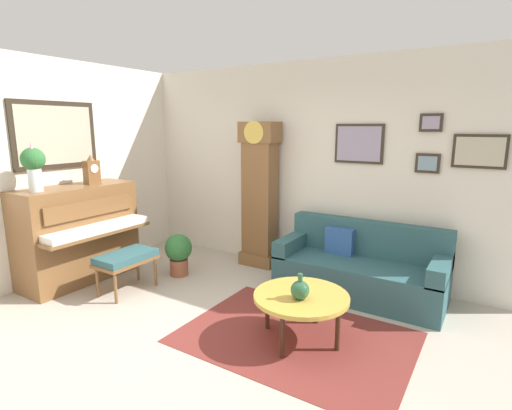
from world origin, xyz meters
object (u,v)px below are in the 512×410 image
Objects in this scene: mantel_clock at (92,171)px; potted_plant at (179,252)px; piano_bench at (126,259)px; green_jug at (300,290)px; couch at (360,268)px; coffee_table at (301,298)px; grandfather_clock at (260,199)px; piano at (79,233)px; flower_vase at (33,164)px.

mantel_clock is 1.54m from potted_plant.
green_jug is (2.27, 0.03, 0.13)m from piano_bench.
couch is 1.31m from coffee_table.
mantel_clock reaches higher than potted_plant.
coffee_table is (-0.14, -1.30, 0.10)m from couch.
grandfather_clock is (0.85, 1.66, 0.56)m from piano_bench.
piano is 0.82m from mantel_clock.
grandfather_clock reaches higher than piano_bench.
grandfather_clock is 8.46× the size of green_jug.
grandfather_clock is 3.62× the size of potted_plant.
piano_bench is at bearing -176.84° from coffee_table.
grandfather_clock is at bearing 52.75° from flower_vase.
mantel_clock is at bearing 178.51° from coffee_table.
couch is at bearing 20.86° from mantel_clock.
green_jug is (1.43, -1.63, -0.43)m from grandfather_clock.
grandfather_clock reaches higher than green_jug.
piano reaches higher than piano_bench.
piano_bench is at bearing -179.20° from green_jug.
grandfather_clock is (1.67, 1.71, 0.35)m from piano.
couch reaches higher than coffee_table.
grandfather_clock is at bearing 131.23° from green_jug.
piano is 3.79× the size of mantel_clock.
mantel_clock is 0.68× the size of potted_plant.
flower_vase reaches higher than piano_bench.
piano_bench is 2.92× the size of green_jug.
grandfather_clock reaches higher than piano.
mantel_clock is (-3.06, 0.08, 0.98)m from coffee_table.
piano is 1.64× the size of coffee_table.
coffee_table is at bearing -1.49° from mantel_clock.
mantel_clock is 0.66× the size of flower_vase.
green_jug is at bearing -18.03° from potted_plant.
mantel_clock is at bearing 165.98° from piano_bench.
potted_plant reaches higher than coffee_table.
piano is 0.76× the size of couch.
piano is 1.04m from flower_vase.
mantel_clock is at bearing 89.44° from piano.
couch is 2.16× the size of coffee_table.
potted_plant is at bearing 77.34° from piano_bench.
couch is (2.39, 1.42, -0.09)m from piano_bench.
couch is 1.41m from green_jug.
green_jug is (-0.11, -1.39, 0.22)m from couch.
flower_vase reaches higher than coffee_table.
piano is 2.57× the size of potted_plant.
coffee_table is 2.17m from potted_plant.
grandfather_clock is at bearing 41.16° from mantel_clock.
couch is 3.28× the size of flower_vase.
couch is 7.92× the size of green_jug.
flower_vase is (-0.00, -0.73, 0.14)m from mantel_clock.
coffee_table is (1.40, -1.53, -0.55)m from grandfather_clock.
piano is 3.09m from green_jug.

